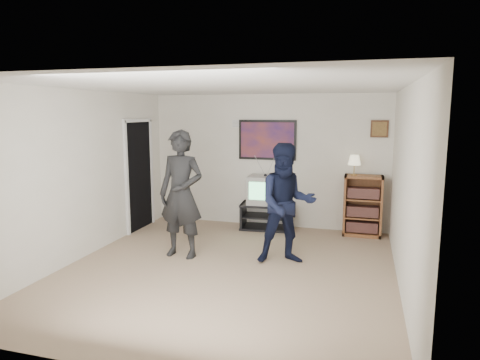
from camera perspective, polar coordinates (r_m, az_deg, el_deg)
The scene contains 13 objects.
room_shell at distance 6.08m, azimuth -0.76°, elevation 0.33°, with size 4.51×5.00×2.51m.
media_stand at distance 8.05m, azimuth 3.60°, elevation -4.83°, with size 1.00×0.61×0.48m.
crt_television at distance 7.95m, azimuth 3.38°, elevation -1.31°, with size 0.62×0.52×0.52m, color #989893, non-canonical shape.
bookshelf at distance 7.85m, azimuth 16.05°, elevation -3.30°, with size 0.65×0.37×1.08m, color brown, non-canonical shape.
table_lamp at distance 7.73m, azimuth 14.99°, elevation 1.93°, with size 0.22×0.22×0.35m, color #F9ECBD, non-canonical shape.
person_tall at distance 6.45m, azimuth -7.85°, elevation -1.89°, with size 0.70×0.46×1.92m, color black.
person_short at distance 6.16m, azimuth 6.23°, elevation -3.18°, with size 0.85×0.66×1.74m, color black.
controller_left at distance 6.61m, azimuth -6.57°, elevation 0.13°, with size 0.04×0.13×0.04m, color white.
controller_right at distance 6.40m, azimuth 6.14°, elevation -1.83°, with size 0.03×0.12×0.03m, color white.
poster at distance 8.08m, azimuth 3.65°, elevation 5.35°, with size 1.10×0.03×0.75m, color black.
air_vent at distance 8.21m, azimuth -0.10°, elevation 7.52°, with size 0.28×0.02×0.14m, color white.
small_picture at distance 7.89m, azimuth 18.10°, elevation 6.50°, with size 0.30×0.03×0.30m, color #452816.
doorway at distance 8.14m, azimuth -13.33°, elevation 0.54°, with size 0.03×0.85×2.00m, color black.
Camera 1 is at (1.75, -5.40, 2.18)m, focal length 32.00 mm.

